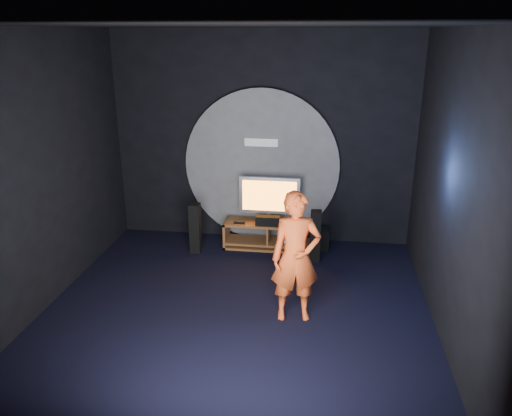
{
  "coord_description": "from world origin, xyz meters",
  "views": [
    {
      "loc": [
        1.04,
        -5.63,
        3.43
      ],
      "look_at": [
        0.1,
        1.05,
        1.05
      ],
      "focal_mm": 35.0,
      "sensor_mm": 36.0,
      "label": 1
    }
  ],
  "objects": [
    {
      "name": "floor",
      "position": [
        0.0,
        0.0,
        0.0
      ],
      "size": [
        5.0,
        5.0,
        0.0
      ],
      "primitive_type": "plane",
      "color": "black",
      "rests_on": "ground"
    },
    {
      "name": "back_wall",
      "position": [
        0.0,
        2.5,
        1.75
      ],
      "size": [
        5.0,
        0.04,
        3.5
      ],
      "primitive_type": "cube",
      "color": "black",
      "rests_on": "ground"
    },
    {
      "name": "front_wall",
      "position": [
        0.0,
        -2.5,
        1.75
      ],
      "size": [
        5.0,
        0.04,
        3.5
      ],
      "primitive_type": "cube",
      "color": "black",
      "rests_on": "ground"
    },
    {
      "name": "left_wall",
      "position": [
        -2.5,
        0.0,
        1.75
      ],
      "size": [
        0.04,
        5.0,
        3.5
      ],
      "primitive_type": "cube",
      "color": "black",
      "rests_on": "ground"
    },
    {
      "name": "right_wall",
      "position": [
        2.5,
        0.0,
        1.75
      ],
      "size": [
        0.04,
        5.0,
        3.5
      ],
      "primitive_type": "cube",
      "color": "black",
      "rests_on": "ground"
    },
    {
      "name": "ceiling",
      "position": [
        0.0,
        0.0,
        3.5
      ],
      "size": [
        5.0,
        5.0,
        0.01
      ],
      "primitive_type": "cube",
      "color": "black",
      "rests_on": "back_wall"
    },
    {
      "name": "wall_disc_panel",
      "position": [
        0.0,
        2.44,
        1.3
      ],
      "size": [
        2.6,
        0.11,
        2.6
      ],
      "color": "#515156",
      "rests_on": "ground"
    },
    {
      "name": "media_console",
      "position": [
        0.18,
        2.05,
        0.19
      ],
      "size": [
        1.48,
        0.45,
        0.45
      ],
      "color": "brown",
      "rests_on": "ground"
    },
    {
      "name": "tv",
      "position": [
        0.18,
        2.12,
        0.86
      ],
      "size": [
        1.0,
        0.22,
        0.76
      ],
      "color": "#B3B2BA",
      "rests_on": "media_console"
    },
    {
      "name": "center_speaker",
      "position": [
        0.18,
        1.94,
        0.53
      ],
      "size": [
        0.4,
        0.15,
        0.15
      ],
      "primitive_type": "cube",
      "color": "black",
      "rests_on": "media_console"
    },
    {
      "name": "remote",
      "position": [
        -0.3,
        1.93,
        0.46
      ],
      "size": [
        0.18,
        0.05,
        0.02
      ],
      "primitive_type": "cube",
      "color": "black",
      "rests_on": "media_console"
    },
    {
      "name": "tower_speaker_left",
      "position": [
        -0.99,
        1.71,
        0.42
      ],
      "size": [
        0.17,
        0.18,
        0.83
      ],
      "primitive_type": "cube",
      "color": "black",
      "rests_on": "ground"
    },
    {
      "name": "tower_speaker_right",
      "position": [
        0.96,
        1.65,
        0.42
      ],
      "size": [
        0.17,
        0.18,
        0.83
      ],
      "primitive_type": "cube",
      "color": "black",
      "rests_on": "ground"
    },
    {
      "name": "subwoofer",
      "position": [
        1.03,
        2.13,
        0.17
      ],
      "size": [
        0.31,
        0.31,
        0.34
      ],
      "primitive_type": "cube",
      "color": "black",
      "rests_on": "ground"
    },
    {
      "name": "player",
      "position": [
        0.75,
        -0.06,
        0.83
      ],
      "size": [
        0.67,
        0.5,
        1.66
      ],
      "primitive_type": "imported",
      "rotation": [
        0.0,
        0.0,
        0.18
      ],
      "color": "#E14F1E",
      "rests_on": "ground"
    }
  ]
}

